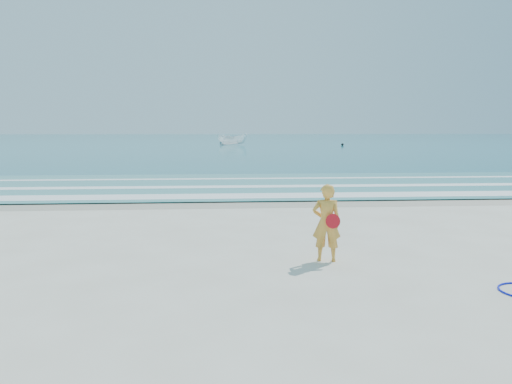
{
  "coord_description": "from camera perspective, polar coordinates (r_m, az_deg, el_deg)",
  "views": [
    {
      "loc": [
        -0.89,
        -7.52,
        2.48
      ],
      "look_at": [
        -0.04,
        4.0,
        1.0
      ],
      "focal_mm": 35.0,
      "sensor_mm": 36.0,
      "label": 1
    }
  ],
  "objects": [
    {
      "name": "ground",
      "position": [
        7.96,
        2.42,
        -10.85
      ],
      "size": [
        400.0,
        400.0,
        0.0
      ],
      "primitive_type": "plane",
      "color": "silver",
      "rests_on": "ground"
    },
    {
      "name": "wet_sand",
      "position": [
        16.72,
        -1.13,
        -1.22
      ],
      "size": [
        400.0,
        2.4,
        0.0
      ],
      "primitive_type": "cube",
      "color": "#B2A893",
      "rests_on": "ground"
    },
    {
      "name": "ocean",
      "position": [
        112.55,
        -3.79,
        6.04
      ],
      "size": [
        400.0,
        190.0,
        0.04
      ],
      "primitive_type": "cube",
      "color": "#19727F",
      "rests_on": "ground"
    },
    {
      "name": "shallow",
      "position": [
        21.67,
        -1.85,
        0.85
      ],
      "size": [
        400.0,
        10.0,
        0.01
      ],
      "primitive_type": "cube",
      "color": "#59B7AD",
      "rests_on": "ocean"
    },
    {
      "name": "foam_near",
      "position": [
        18.0,
        -1.36,
        -0.44
      ],
      "size": [
        400.0,
        1.4,
        0.01
      ],
      "primitive_type": "cube",
      "color": "white",
      "rests_on": "shallow"
    },
    {
      "name": "foam_mid",
      "position": [
        20.88,
        -1.76,
        0.63
      ],
      "size": [
        400.0,
        0.9,
        0.01
      ],
      "primitive_type": "cube",
      "color": "white",
      "rests_on": "shallow"
    },
    {
      "name": "foam_far",
      "position": [
        24.15,
        -2.09,
        1.53
      ],
      "size": [
        400.0,
        0.6,
        0.01
      ],
      "primitive_type": "cube",
      "color": "white",
      "rests_on": "shallow"
    },
    {
      "name": "boat",
      "position": [
        72.43,
        -2.7,
        6.02
      ],
      "size": [
        4.43,
        2.05,
        1.65
      ],
      "primitive_type": "imported",
      "rotation": [
        0.0,
        0.0,
        1.47
      ],
      "color": "white",
      "rests_on": "ocean"
    },
    {
      "name": "buoy",
      "position": [
        70.57,
        9.85,
        5.37
      ],
      "size": [
        0.36,
        0.36,
        0.36
      ],
      "primitive_type": "sphere",
      "color": "black",
      "rests_on": "ocean"
    },
    {
      "name": "woman",
      "position": [
        9.4,
        8.06,
        -3.5
      ],
      "size": [
        0.58,
        0.44,
        1.46
      ],
      "color": "gold",
      "rests_on": "ground"
    }
  ]
}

